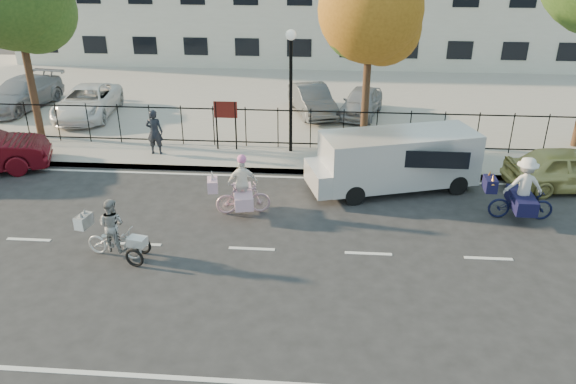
# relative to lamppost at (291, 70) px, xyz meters

# --- Properties ---
(ground) EXTENTS (120.00, 120.00, 0.00)m
(ground) POSITION_rel_lamppost_xyz_m (-0.50, -6.80, -3.11)
(ground) COLOR #333334
(road_markings) EXTENTS (60.00, 9.52, 0.01)m
(road_markings) POSITION_rel_lamppost_xyz_m (-0.50, -6.80, -3.11)
(road_markings) COLOR silver
(road_markings) RESTS_ON ground
(curb) EXTENTS (60.00, 0.10, 0.15)m
(curb) POSITION_rel_lamppost_xyz_m (-0.50, -1.75, -3.04)
(curb) COLOR #A8A399
(curb) RESTS_ON ground
(sidewalk) EXTENTS (60.00, 2.20, 0.15)m
(sidewalk) POSITION_rel_lamppost_xyz_m (-0.50, -0.70, -3.04)
(sidewalk) COLOR #A8A399
(sidewalk) RESTS_ON ground
(parking_lot) EXTENTS (60.00, 15.60, 0.15)m
(parking_lot) POSITION_rel_lamppost_xyz_m (-0.50, 8.20, -3.04)
(parking_lot) COLOR #A8A399
(parking_lot) RESTS_ON ground
(iron_fence) EXTENTS (58.00, 0.06, 1.50)m
(iron_fence) POSITION_rel_lamppost_xyz_m (-0.50, 0.40, -2.21)
(iron_fence) COLOR black
(iron_fence) RESTS_ON sidewalk
(building) EXTENTS (34.00, 10.00, 6.00)m
(building) POSITION_rel_lamppost_xyz_m (-0.50, 18.20, -0.11)
(building) COLOR silver
(building) RESTS_ON ground
(lamppost) EXTENTS (0.36, 0.36, 4.33)m
(lamppost) POSITION_rel_lamppost_xyz_m (0.00, 0.00, 0.00)
(lamppost) COLOR black
(lamppost) RESTS_ON sidewalk
(street_sign) EXTENTS (0.85, 0.06, 1.80)m
(street_sign) POSITION_rel_lamppost_xyz_m (-2.35, 0.00, -1.70)
(street_sign) COLOR black
(street_sign) RESTS_ON sidewalk
(zebra_trike) EXTENTS (1.85, 0.96, 1.58)m
(zebra_trike) POSITION_rel_lamppost_xyz_m (-3.87, -7.41, -2.50)
(zebra_trike) COLOR silver
(zebra_trike) RESTS_ON ground
(unicorn_bike) EXTENTS (1.84, 1.31, 1.82)m
(unicorn_bike) POSITION_rel_lamppost_xyz_m (-1.05, -4.79, -2.44)
(unicorn_bike) COLOR #CE9DAB
(unicorn_bike) RESTS_ON ground
(bull_bike) EXTENTS (1.99, 1.36, 1.86)m
(bull_bike) POSITION_rel_lamppost_xyz_m (6.85, -4.50, -2.37)
(bull_bike) COLOR black
(bull_bike) RESTS_ON ground
(white_van) EXTENTS (5.61, 3.10, 1.86)m
(white_van) POSITION_rel_lamppost_xyz_m (3.48, -2.72, -2.09)
(white_van) COLOR silver
(white_van) RESTS_ON ground
(gold_sedan) EXTENTS (4.12, 2.02, 1.35)m
(gold_sedan) POSITION_rel_lamppost_xyz_m (8.98, -2.30, -2.44)
(gold_sedan) COLOR tan
(gold_sedan) RESTS_ON ground
(pedestrian) EXTENTS (0.60, 0.40, 1.64)m
(pedestrian) POSITION_rel_lamppost_xyz_m (-4.82, -0.65, -2.14)
(pedestrian) COLOR black
(pedestrian) RESTS_ON sidewalk
(lot_car_a) EXTENTS (2.56, 4.85, 1.34)m
(lot_car_a) POSITION_rel_lamppost_xyz_m (-12.51, 4.49, -2.29)
(lot_car_a) COLOR #96979D
(lot_car_a) RESTS_ON parking_lot
(lot_car_b) EXTENTS (2.58, 4.79, 1.28)m
(lot_car_b) POSITION_rel_lamppost_xyz_m (-9.05, 3.53, -2.32)
(lot_car_b) COLOR white
(lot_car_b) RESTS_ON parking_lot
(lot_car_c) EXTENTS (2.42, 4.03, 1.26)m
(lot_car_c) POSITION_rel_lamppost_xyz_m (0.59, 4.62, -2.33)
(lot_car_c) COLOR #4B4F53
(lot_car_c) RESTS_ON parking_lot
(lot_car_d) EXTENTS (2.26, 3.74, 1.19)m
(lot_car_d) POSITION_rel_lamppost_xyz_m (2.73, 4.59, -2.37)
(lot_car_d) COLOR #9E9FA5
(lot_car_d) RESTS_ON parking_lot
(tree_mid) EXTENTS (3.73, 3.72, 6.83)m
(tree_mid) POSITION_rel_lamppost_xyz_m (2.84, 1.46, 1.66)
(tree_mid) COLOR #442D1D
(tree_mid) RESTS_ON ground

